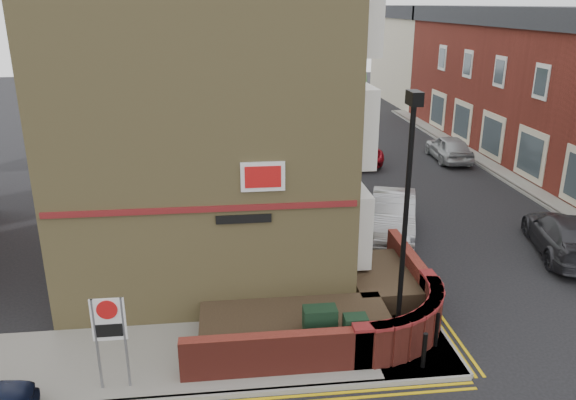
# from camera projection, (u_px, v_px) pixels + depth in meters

# --- Properties ---
(ground) EXTENTS (120.00, 120.00, 0.00)m
(ground) POSITION_uv_depth(u_px,v_px,m) (342.00, 388.00, 12.56)
(ground) COLOR black
(ground) RESTS_ON ground
(pavement_corner) EXTENTS (13.00, 3.00, 0.12)m
(pavement_corner) POSITION_uv_depth(u_px,v_px,m) (187.00, 357.00, 13.57)
(pavement_corner) COLOR gray
(pavement_corner) RESTS_ON ground
(pavement_main) EXTENTS (2.00, 32.00, 0.12)m
(pavement_main) POSITION_uv_depth(u_px,v_px,m) (315.00, 176.00, 27.76)
(pavement_main) COLOR gray
(pavement_main) RESTS_ON ground
(pavement_far) EXTENTS (4.00, 40.00, 0.12)m
(pavement_far) POSITION_uv_depth(u_px,v_px,m) (558.00, 187.00, 26.15)
(pavement_far) COLOR gray
(pavement_far) RESTS_ON ground
(kerb_side) EXTENTS (13.00, 0.15, 0.12)m
(kerb_side) POSITION_uv_depth(u_px,v_px,m) (184.00, 398.00, 12.16)
(kerb_side) COLOR gray
(kerb_side) RESTS_ON ground
(kerb_main_near) EXTENTS (0.15, 32.00, 0.12)m
(kerb_main_near) POSITION_uv_depth(u_px,v_px,m) (335.00, 176.00, 27.87)
(kerb_main_near) COLOR gray
(kerb_main_near) RESTS_ON ground
(kerb_main_far) EXTENTS (0.15, 40.00, 0.12)m
(kerb_main_far) POSITION_uv_depth(u_px,v_px,m) (518.00, 189.00, 25.93)
(kerb_main_far) COLOR gray
(kerb_main_far) RESTS_ON ground
(yellow_lines_main) EXTENTS (0.28, 32.00, 0.01)m
(yellow_lines_main) POSITION_uv_depth(u_px,v_px,m) (340.00, 177.00, 27.91)
(yellow_lines_main) COLOR gold
(yellow_lines_main) RESTS_ON ground
(corner_building) EXTENTS (8.95, 10.40, 13.60)m
(corner_building) POSITION_uv_depth(u_px,v_px,m) (208.00, 68.00, 17.69)
(corner_building) COLOR #988551
(corner_building) RESTS_ON ground
(garden_wall) EXTENTS (6.80, 6.00, 1.20)m
(garden_wall) POSITION_uv_depth(u_px,v_px,m) (323.00, 328.00, 14.91)
(garden_wall) COLOR maroon
(garden_wall) RESTS_ON ground
(lamppost) EXTENTS (0.25, 0.50, 6.30)m
(lamppost) POSITION_uv_depth(u_px,v_px,m) (405.00, 227.00, 12.76)
(lamppost) COLOR black
(lamppost) RESTS_ON pavement_corner
(utility_cabinet_large) EXTENTS (0.80, 0.45, 1.20)m
(utility_cabinet_large) POSITION_uv_depth(u_px,v_px,m) (320.00, 330.00, 13.51)
(utility_cabinet_large) COLOR black
(utility_cabinet_large) RESTS_ON pavement_corner
(utility_cabinet_small) EXTENTS (0.55, 0.40, 1.10)m
(utility_cabinet_small) POSITION_uv_depth(u_px,v_px,m) (355.00, 336.00, 13.33)
(utility_cabinet_small) COLOR black
(utility_cabinet_small) RESTS_ON pavement_corner
(bollard_near) EXTENTS (0.11, 0.11, 0.90)m
(bollard_near) POSITION_uv_depth(u_px,v_px,m) (424.00, 350.00, 12.97)
(bollard_near) COLOR black
(bollard_near) RESTS_ON pavement_corner
(bollard_far) EXTENTS (0.11, 0.11, 0.90)m
(bollard_far) POSITION_uv_depth(u_px,v_px,m) (437.00, 330.00, 13.78)
(bollard_far) COLOR black
(bollard_far) RESTS_ON pavement_corner
(zone_sign) EXTENTS (0.72, 0.07, 2.20)m
(zone_sign) POSITION_uv_depth(u_px,v_px,m) (109.00, 327.00, 11.94)
(zone_sign) COLOR slate
(zone_sign) RESTS_ON pavement_corner
(far_terrace) EXTENTS (5.40, 30.40, 8.00)m
(far_terrace) POSITION_uv_depth(u_px,v_px,m) (554.00, 88.00, 28.74)
(far_terrace) COLOR maroon
(far_terrace) RESTS_ON ground
(far_terrace_cream) EXTENTS (5.40, 12.40, 8.00)m
(far_terrace_cream) POSITION_uv_depth(u_px,v_px,m) (418.00, 54.00, 48.42)
(far_terrace_cream) COLOR beige
(far_terrace_cream) RESTS_ON ground
(tree_near) EXTENTS (3.64, 3.65, 6.70)m
(tree_near) POSITION_uv_depth(u_px,v_px,m) (324.00, 87.00, 24.39)
(tree_near) COLOR #382B1E
(tree_near) RESTS_ON pavement_main
(tree_mid) EXTENTS (4.03, 4.03, 7.42)m
(tree_mid) POSITION_uv_depth(u_px,v_px,m) (300.00, 59.00, 31.72)
(tree_mid) COLOR #382B1E
(tree_mid) RESTS_ON pavement_main
(tree_far) EXTENTS (3.81, 3.81, 7.00)m
(tree_far) POSITION_uv_depth(u_px,v_px,m) (284.00, 52.00, 39.32)
(tree_far) COLOR #382B1E
(tree_far) RESTS_ON pavement_main
(traffic_light_assembly) EXTENTS (0.20, 0.16, 4.20)m
(traffic_light_assembly) POSITION_uv_depth(u_px,v_px,m) (299.00, 94.00, 35.34)
(traffic_light_assembly) COLOR black
(traffic_light_assembly) RESTS_ON pavement_main
(silver_car_near) EXTENTS (2.83, 4.75, 1.48)m
(silver_car_near) POSITION_uv_depth(u_px,v_px,m) (393.00, 214.00, 20.93)
(silver_car_near) COLOR #A1A3A8
(silver_car_near) RESTS_ON ground
(red_car_main) EXTENTS (2.61, 5.28, 1.44)m
(red_car_main) POSITION_uv_depth(u_px,v_px,m) (352.00, 148.00, 30.57)
(red_car_main) COLOR maroon
(red_car_main) RESTS_ON ground
(grey_car_far) EXTENTS (3.17, 5.20, 1.41)m
(grey_car_far) POSITION_uv_depth(u_px,v_px,m) (566.00, 235.00, 19.08)
(grey_car_far) COLOR #2B2B30
(grey_car_far) RESTS_ON ground
(silver_car_far) EXTENTS (1.87, 4.19, 1.40)m
(silver_car_far) POSITION_uv_depth(u_px,v_px,m) (449.00, 148.00, 30.62)
(silver_car_far) COLOR #A3A7AB
(silver_car_far) RESTS_ON ground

